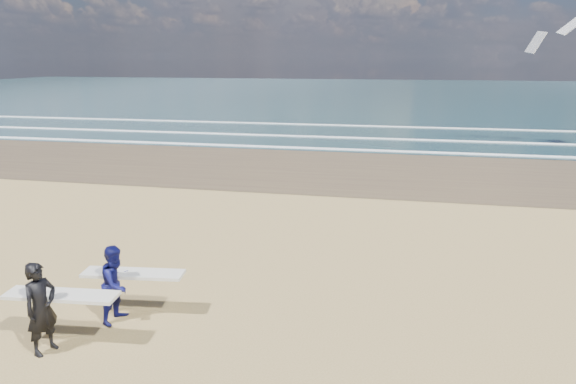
# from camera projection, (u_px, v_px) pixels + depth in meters

# --- Properties ---
(ocean) EXTENTS (220.00, 100.00, 0.02)m
(ocean) POSITION_uv_depth(u_px,v_px,m) (497.00, 96.00, 74.28)
(ocean) COLOR #1A363A
(ocean) RESTS_ON ground
(surfer_near) EXTENTS (2.24, 1.09, 1.83)m
(surfer_near) POSITION_uv_depth(u_px,v_px,m) (44.00, 306.00, 9.70)
(surfer_near) COLOR black
(surfer_near) RESTS_ON ground
(surfer_far) EXTENTS (2.25, 1.20, 1.69)m
(surfer_far) POSITION_uv_depth(u_px,v_px,m) (118.00, 283.00, 10.90)
(surfer_far) COLOR #0D0F4B
(surfer_far) RESTS_ON ground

